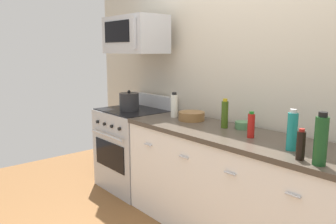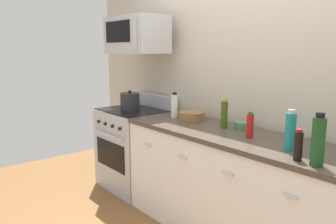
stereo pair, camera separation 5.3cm
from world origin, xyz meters
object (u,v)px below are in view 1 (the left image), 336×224
stockpot (129,102)px  bowl_green_glaze (243,125)px  bottle_hot_sauce_red (251,125)px  bottle_soy_sauce_dark (301,145)px  microwave (135,35)px  bottle_wine_green (321,140)px  range_oven (134,148)px  bowl_wooden_salad (192,116)px  bottle_vinegar_white (174,105)px  bottle_sparkling_teal (292,131)px  bottle_olive_oil (225,114)px

stockpot → bowl_green_glaze: bearing=9.9°
bottle_hot_sauce_red → bottle_soy_sauce_dark: size_ratio=1.04×
microwave → bottle_wine_green: (2.24, -0.28, -0.68)m
range_oven → stockpot: bearing=-90.0°
bottle_hot_sauce_red → bowl_wooden_salad: size_ratio=0.81×
range_oven → bottle_hot_sauce_red: size_ratio=5.23×
bottle_soy_sauce_dark → bottle_wine_green: (0.12, -0.01, 0.06)m
microwave → stockpot: bearing=-90.1°
microwave → bowl_green_glaze: (1.38, 0.14, -0.80)m
bottle_vinegar_white → bottle_wine_green: size_ratio=0.79×
microwave → bottle_sparkling_teal: microwave is taller
bottle_hot_sauce_red → range_oven: bearing=179.5°
range_oven → microwave: microwave is taller
bottle_vinegar_white → bottle_wine_green: bearing=-10.6°
stockpot → range_oven: bearing=90.0°
bottle_vinegar_white → bowl_wooden_salad: bottle_vinegar_white is taller
bottle_hot_sauce_red → bottle_soy_sauce_dark: bearing=-22.4°
bottle_vinegar_white → microwave: bearing=-177.6°
bowl_wooden_salad → stockpot: stockpot is taller
microwave → bottle_olive_oil: microwave is taller
range_oven → bottle_soy_sauce_dark: size_ratio=5.46×
bottle_soy_sauce_dark → bowl_wooden_salad: bottle_soy_sauce_dark is taller
microwave → bottle_vinegar_white: microwave is taller
bottle_hot_sauce_red → bottle_soy_sauce_dark: (0.52, -0.21, -0.00)m
microwave → bowl_green_glaze: 1.60m
bottle_vinegar_white → bowl_wooden_salad: 0.24m
range_oven → microwave: (0.00, 0.04, 1.28)m
bottle_sparkling_teal → bottle_soy_sauce_dark: size_ratio=1.44×
bottle_sparkling_teal → bottle_soy_sauce_dark: (0.14, -0.14, -0.04)m
bottle_olive_oil → bottle_sparkling_teal: size_ratio=0.91×
bottle_olive_oil → bottle_soy_sauce_dark: (0.86, -0.31, -0.03)m
bottle_olive_oil → bottle_hot_sauce_red: (0.35, -0.10, -0.02)m
bottle_olive_oil → bottle_hot_sauce_red: 0.36m
bottle_soy_sauce_dark → bottle_olive_oil: bearing=160.0°
bottle_vinegar_white → bottle_wine_green: 1.65m
bottle_hot_sauce_red → bottle_soy_sauce_dark: bottle_hot_sauce_red is taller
range_oven → bottle_wine_green: 2.33m
bowl_green_glaze → stockpot: 1.40m
bowl_wooden_salad → bottle_wine_green: bearing=-13.2°
bottle_olive_oil → bottle_wine_green: bottle_wine_green is taller
bottle_sparkling_teal → bottle_wine_green: bearing=-29.7°
bottle_soy_sauce_dark → bowl_wooden_salad: bearing=165.8°
bottle_hot_sauce_red → bottle_vinegar_white: size_ratio=0.81×
bottle_soy_sauce_dark → bottle_hot_sauce_red: bearing=157.6°
bottle_vinegar_white → bottle_hot_sauce_red: bearing=-4.9°
bottle_hot_sauce_red → bowl_green_glaze: 0.31m
bottle_soy_sauce_dark → bottle_sparkling_teal: bearing=134.3°
range_oven → bottle_olive_oil: (1.26, 0.09, 0.57)m
bowl_wooden_salad → stockpot: bearing=-169.8°
range_oven → bottle_sparkling_teal: (1.98, -0.08, 0.58)m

